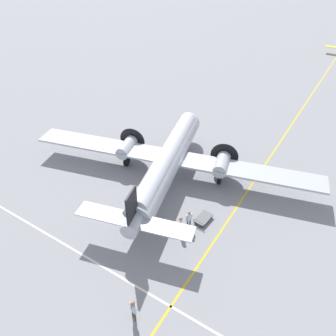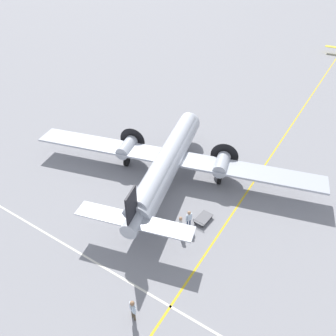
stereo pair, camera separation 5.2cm
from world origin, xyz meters
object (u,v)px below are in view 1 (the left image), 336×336
at_px(passenger_boarding, 181,223).
at_px(baggage_cart, 203,218).
at_px(airliner_main, 169,158).
at_px(suitcase_near_door, 185,229).
at_px(crew_foreground, 133,308).
at_px(suitcase_upright_spare, 170,228).
at_px(ramp_agent, 189,218).

bearing_deg(passenger_boarding, baggage_cart, -44.65).
height_order(airliner_main, suitcase_near_door, airliner_main).
bearing_deg(crew_foreground, passenger_boarding, -61.18).
distance_m(crew_foreground, baggage_cart, 9.83).
bearing_deg(suitcase_upright_spare, suitcase_near_door, 118.53).
height_order(suitcase_near_door, baggage_cart, baggage_cart).
xyz_separation_m(airliner_main, ramp_agent, (4.59, 4.73, -1.29)).
distance_m(airliner_main, ramp_agent, 6.71).
bearing_deg(suitcase_near_door, crew_foreground, 6.85).
bearing_deg(passenger_boarding, suitcase_near_door, -48.71).
relative_size(ramp_agent, suitcase_upright_spare, 2.90).
bearing_deg(airliner_main, ramp_agent, -148.72).
xyz_separation_m(crew_foreground, suitcase_upright_spare, (-7.41, -2.02, -0.82)).
bearing_deg(passenger_boarding, suitcase_upright_spare, 82.03).
distance_m(crew_foreground, suitcase_near_door, 8.09).
height_order(suitcase_near_door, suitcase_upright_spare, suitcase_upright_spare).
relative_size(ramp_agent, suitcase_near_door, 3.45).
xyz_separation_m(crew_foreground, suitcase_near_door, (-7.98, -0.96, -0.87)).
bearing_deg(ramp_agent, passenger_boarding, -172.63).
bearing_deg(suitcase_upright_spare, crew_foreground, 15.22).
relative_size(passenger_boarding, ramp_agent, 0.98).
relative_size(airliner_main, crew_foreground, 15.24).
bearing_deg(airliner_main, suitcase_upright_spare, -162.19).
distance_m(passenger_boarding, baggage_cart, 2.49).
relative_size(crew_foreground, ramp_agent, 1.02).
height_order(airliner_main, baggage_cart, airliner_main).
xyz_separation_m(passenger_boarding, baggage_cart, (-2.17, 0.92, -0.80)).
bearing_deg(suitcase_upright_spare, passenger_boarding, 103.78).
xyz_separation_m(ramp_agent, baggage_cart, (-1.30, 0.66, -0.82)).
bearing_deg(ramp_agent, suitcase_upright_spare, 157.61).
relative_size(passenger_boarding, suitcase_upright_spare, 2.84).
bearing_deg(baggage_cart, ramp_agent, 157.78).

